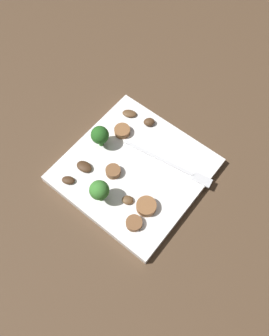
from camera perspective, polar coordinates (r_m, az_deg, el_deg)
name	(u,v)px	position (r m, az deg, el deg)	size (l,w,h in m)	color
ground_plane	(134,172)	(0.65, 0.00, -0.72)	(1.40, 1.40, 0.00)	#4C3826
plate	(134,170)	(0.64, 0.00, -0.36)	(0.24, 0.24, 0.02)	white
fork	(173,166)	(0.64, 6.52, 0.41)	(0.18, 0.04, 0.00)	silver
broccoli_floret_0	(98,137)	(0.63, -6.09, 5.16)	(0.03, 0.03, 0.05)	#296420
broccoli_floret_1	(99,190)	(0.58, -5.89, -3.75)	(0.03, 0.03, 0.05)	#408630
sausage_slice_0	(113,171)	(0.62, -3.59, -0.56)	(0.03, 0.03, 0.01)	brown
sausage_slice_1	(122,131)	(0.67, -2.06, 6.21)	(0.03, 0.03, 0.01)	brown
sausage_slice_2	(134,223)	(0.59, -0.07, -9.19)	(0.03, 0.03, 0.01)	brown
sausage_slice_3	(146,206)	(0.59, 1.99, -6.43)	(0.04, 0.04, 0.01)	brown
mushroom_0	(129,113)	(0.69, -0.85, 9.10)	(0.03, 0.02, 0.01)	brown
mushroom_1	(149,122)	(0.68, 2.47, 7.70)	(0.02, 0.02, 0.01)	#4C331E
mushroom_2	(84,167)	(0.63, -8.39, 0.23)	(0.03, 0.02, 0.01)	#422B19
mushroom_3	(128,200)	(0.60, -1.15, -5.37)	(0.02, 0.02, 0.01)	brown
mushroom_4	(68,180)	(0.63, -11.01, -2.01)	(0.02, 0.02, 0.01)	#422B19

